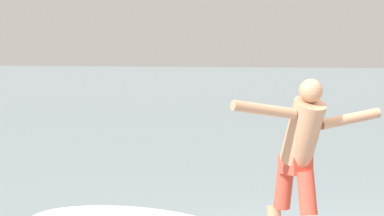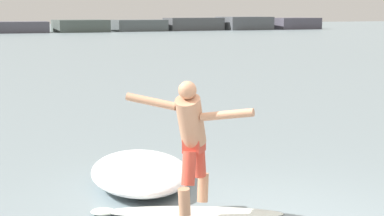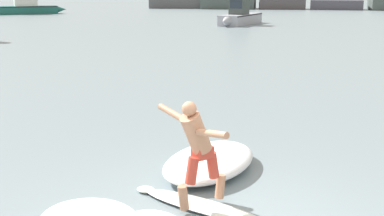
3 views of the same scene
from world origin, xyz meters
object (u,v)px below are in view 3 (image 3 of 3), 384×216
(surfer, at_px, (197,145))
(fishing_boat_near_jetty, at_px, (240,16))
(small_boat_offshore, at_px, (26,7))
(surfboard, at_px, (200,205))

(surfer, xyz_separation_m, fishing_boat_near_jetty, (-2.37, 34.69, -0.33))
(fishing_boat_near_jetty, bearing_deg, small_boat_offshore, 154.80)
(surfboard, xyz_separation_m, small_boat_offshore, (-25.39, 45.43, 0.64))
(surfer, height_order, fishing_boat_near_jetty, fishing_boat_near_jetty)
(surfer, xyz_separation_m, small_boat_offshore, (-25.36, 45.51, -0.28))
(surfboard, bearing_deg, surfer, -107.71)
(surfboard, relative_size, small_boat_offshore, 0.31)
(surfboard, height_order, surfer, surfer)
(surfboard, height_order, fishing_boat_near_jetty, fishing_boat_near_jetty)
(surfer, height_order, small_boat_offshore, small_boat_offshore)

